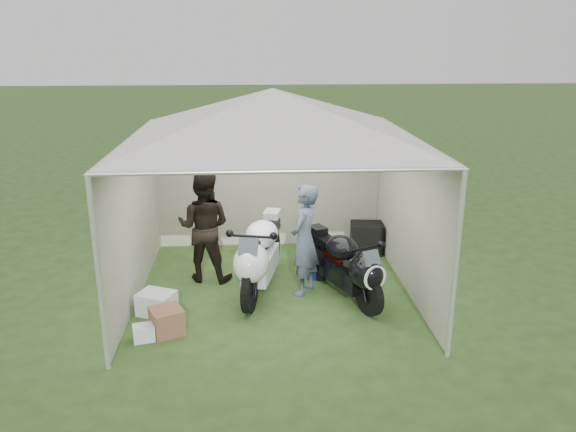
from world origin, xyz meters
name	(u,v)px	position (x,y,z in m)	size (l,w,h in m)	color
ground	(274,290)	(0.00, 0.00, 0.00)	(80.00, 80.00, 0.00)	#2B461C
canopy_tent	(273,119)	(0.00, 0.03, 2.58)	(5.66, 5.66, 3.00)	silver
motorcycle_white	(260,254)	(-0.21, -0.04, 0.60)	(0.83, 2.17, 1.08)	black
motorcycle_black	(347,265)	(1.04, -0.37, 0.53)	(0.99, 1.81, 0.95)	black
paddock_stand	(316,269)	(0.70, 0.44, 0.13)	(0.35, 0.22, 0.26)	blue
person_dark_jacket	(204,227)	(-1.05, 0.49, 0.87)	(0.84, 0.66, 1.74)	black
person_blue_jacket	(304,240)	(0.44, -0.11, 0.83)	(0.61, 0.40, 1.67)	slate
equipment_box	(366,238)	(1.70, 1.45, 0.27)	(0.55, 0.44, 0.55)	black
crate_0	(157,303)	(-1.65, -0.67, 0.16)	(0.47, 0.37, 0.32)	silver
crate_1	(167,321)	(-1.43, -1.22, 0.17)	(0.38, 0.38, 0.34)	brown
crate_2	(144,333)	(-1.70, -1.37, 0.10)	(0.27, 0.22, 0.20)	white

